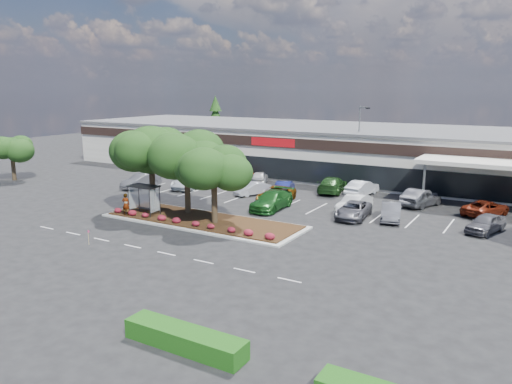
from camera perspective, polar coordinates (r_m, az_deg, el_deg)
The scene contains 33 objects.
ground at distance 38.99m, azimuth -7.27°, elevation -5.16°, with size 160.00×160.00×0.00m, color black.
retail_store at distance 67.79m, azimuth 10.55°, elevation 4.74°, with size 80.40×25.20×6.25m.
landscape_island at distance 43.18m, azimuth -6.13°, elevation -3.27°, with size 18.00×6.00×0.26m.
lane_markings at distance 47.40m, azimuth 0.31°, elevation -1.98°, with size 33.12×20.06×0.01m.
shrub_row at distance 41.47m, azimuth -7.87°, elevation -3.40°, with size 17.00×0.80×0.50m, color maroon, non-canonical shape.
bus_shelter at distance 45.35m, azimuth -12.58°, elevation 0.08°, with size 2.75×1.55×2.59m.
island_tree_west at distance 46.46m, azimuth -11.84°, elevation 2.77°, with size 7.20×7.20×7.89m, color #143410, non-canonical shape.
island_tree_mid at distance 44.79m, azimuth -7.90°, elevation 2.21°, with size 6.60×6.60×7.32m, color #143410, non-canonical shape.
island_tree_east at distance 41.31m, azimuth -4.81°, elevation 0.89°, with size 5.80×5.80×6.50m, color #143410, non-canonical shape.
hedge_south_east at distance 23.24m, azimuth -8.13°, elevation -16.28°, with size 6.00×1.30×0.90m, color #17470C.
tree_west_far at distance 68.69m, azimuth -26.08°, elevation 3.52°, with size 4.80×4.80×5.61m, color #143410, non-canonical shape.
conifer_north_west at distance 92.35m, azimuth -4.63°, elevation 7.91°, with size 4.40×4.40×10.00m, color #143410.
person_waiting at distance 45.48m, azimuth -14.65°, elevation -1.36°, with size 0.72×0.47×1.97m, color #594C47.
light_pole at distance 60.63m, azimuth 11.70°, elevation 4.72°, with size 1.43×0.50×9.20m.
survey_stake at distance 38.69m, azimuth -18.60°, elevation -4.73°, with size 0.07×0.14×1.12m.
car_0 at distance 58.81m, azimuth -13.03°, elevation 1.24°, with size 1.70×4.88×1.61m, color #525359.
car_1 at distance 57.61m, azimuth -7.64°, elevation 1.22°, with size 2.65×5.75×1.60m, color silver.
car_2 at distance 53.57m, azimuth -0.40°, elevation 0.38°, with size 1.43×4.09×1.35m, color #ACAFB8.
car_3 at distance 50.13m, azimuth 2.29°, elevation -0.30°, with size 2.60×5.64×1.57m, color #67380A.
car_4 at distance 47.23m, azimuth 1.81°, elevation -0.97°, with size 2.41×5.92×1.72m, color #18501A.
car_5 at distance 44.94m, azimuth 11.07°, elevation -2.03°, with size 2.41×5.22×1.45m, color #4E4E55.
car_6 at distance 47.00m, azimuth 11.15°, elevation -1.33°, with size 1.70×4.86×1.60m, color silver.
car_7 at distance 45.02m, azimuth 15.18°, elevation -2.16°, with size 1.61×4.61×1.52m, color #535359.
car_8 at distance 43.79m, azimuth 24.78°, elevation -3.27°, with size 1.77×4.39×1.50m, color #535259.
car_9 at distance 63.51m, azimuth -4.59°, elevation 2.17°, with size 1.92×4.72×1.37m, color #784405.
car_10 at distance 62.04m, azimuth -1.91°, elevation 2.04°, with size 1.78×4.42×1.51m, color maroon.
car_11 at distance 59.89m, azimuth 0.42°, elevation 1.69°, with size 1.79×4.45×1.52m, color #B3B3B3.
car_12 at distance 53.90m, azimuth 3.28°, elevation 0.52°, with size 1.60×4.58×1.51m, color navy.
car_13 at distance 55.51m, azimuth 8.74°, elevation 0.84°, with size 2.41×5.92×1.72m, color #1F451B.
car_14 at distance 54.55m, azimuth 12.02°, elevation 0.47°, with size 1.71×4.91×1.62m, color silver.
car_15 at distance 51.37m, azimuth 18.13°, elevation -0.54°, with size 1.77×5.09×1.68m, color #58575F.
car_16 at distance 50.97m, azimuth 18.45°, elevation -0.68°, with size 1.91×4.75×1.62m, color #4D4E54.
car_17 at distance 49.39m, azimuth 24.78°, elevation -1.68°, with size 2.36×5.12×1.42m, color maroon.
Camera 1 is at (23.01, -29.35, 11.38)m, focal length 35.00 mm.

